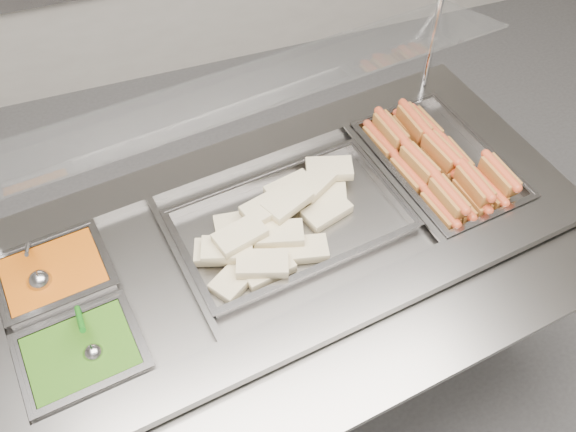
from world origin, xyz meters
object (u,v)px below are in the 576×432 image
object	(u,v)px
steam_counter	(276,304)
pan_hotdogs	(438,168)
sneeze_guard	(237,92)
serving_spoon	(91,347)
pan_wraps	(291,225)
ladle	(39,279)

from	to	relation	value
steam_counter	pan_hotdogs	bearing A→B (deg)	8.05
sneeze_guard	serving_spoon	bearing A→B (deg)	-141.02
steam_counter	pan_wraps	size ratio (longest dim) A/B	2.71
sneeze_guard	ladle	world-z (taller)	sneeze_guard
pan_hotdogs	pan_wraps	distance (m)	0.56
steam_counter	sneeze_guard	xyz separation A→B (m)	(-0.03, 0.21, 0.80)
ladle	serving_spoon	xyz separation A→B (m)	(0.11, -0.26, 0.00)
pan_hotdogs	ladle	world-z (taller)	ladle
pan_hotdogs	serving_spoon	world-z (taller)	serving_spoon
pan_hotdogs	ladle	bearing A→B (deg)	-177.64
sneeze_guard	ladle	bearing A→B (deg)	-164.63
pan_hotdogs	pan_wraps	world-z (taller)	same
sneeze_guard	ladle	distance (m)	0.77
steam_counter	serving_spoon	distance (m)	0.77
sneeze_guard	pan_hotdogs	bearing A→B (deg)	-11.22
pan_hotdogs	serving_spoon	xyz separation A→B (m)	(-1.19, -0.32, 0.05)
steam_counter	pan_hotdogs	size ratio (longest dim) A/B	3.34
pan_hotdogs	pan_wraps	bearing A→B (deg)	-171.95
pan_wraps	sneeze_guard	bearing A→B (deg)	113.40
sneeze_guard	pan_wraps	distance (m)	0.45
sneeze_guard	pan_hotdogs	xyz separation A→B (m)	(0.64, -0.13, -0.40)
ladle	serving_spoon	bearing A→B (deg)	-67.93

